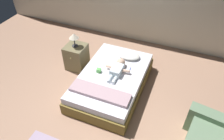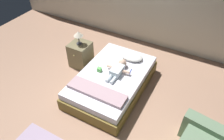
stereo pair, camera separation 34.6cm
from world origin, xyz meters
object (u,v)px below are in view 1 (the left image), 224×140
at_px(lamp, 74,37).
at_px(nightstand, 77,57).
at_px(pillow, 129,55).
at_px(toothbrush, 130,70).
at_px(toy_block, 99,70).
at_px(baby, 118,68).
at_px(bed, 112,81).

bearing_deg(lamp, nightstand, -90.00).
bearing_deg(lamp, pillow, 14.60).
relative_size(nightstand, lamp, 1.85).
height_order(toothbrush, nightstand, nightstand).
bearing_deg(pillow, nightstand, -165.40).
xyz_separation_m(pillow, toy_block, (-0.39, -0.68, -0.01)).
bearing_deg(baby, toothbrush, 28.77).
relative_size(bed, toy_block, 22.90).
relative_size(nightstand, toy_block, 6.79).
bearing_deg(toy_block, lamp, 152.18).
relative_size(bed, pillow, 4.12).
distance_m(bed, toy_block, 0.36).
bearing_deg(lamp, toy_block, -27.82).
bearing_deg(baby, lamp, 168.44).
bearing_deg(bed, lamp, 161.07).
bearing_deg(nightstand, baby, -11.56).
bearing_deg(pillow, baby, -96.41).
xyz_separation_m(nightstand, toy_block, (0.74, -0.39, 0.15)).
bearing_deg(bed, nightstand, 161.07).
distance_m(bed, pillow, 0.70).
xyz_separation_m(baby, nightstand, (-1.07, 0.22, -0.18)).
relative_size(toothbrush, lamp, 0.54).
xyz_separation_m(toothbrush, nightstand, (-1.28, 0.10, -0.12)).
relative_size(bed, lamp, 6.24).
relative_size(bed, baby, 2.98).
distance_m(toothbrush, lamp, 1.35).
relative_size(bed, nightstand, 3.38).
bearing_deg(pillow, lamp, -165.40).
distance_m(baby, lamp, 1.15).
distance_m(toothbrush, nightstand, 1.29).
xyz_separation_m(nightstand, lamp, (0.00, 0.00, 0.53)).
bearing_deg(toothbrush, baby, -151.23).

